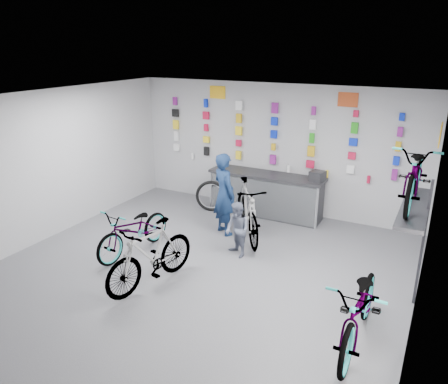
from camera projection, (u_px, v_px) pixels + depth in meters
The scene contains 20 objects.
floor at pixel (184, 284), 7.35m from camera, with size 8.00×8.00×0.00m, color #4C4C50.
ceiling at pixel (178, 104), 6.38m from camera, with size 8.00×8.00×0.00m, color white.
wall_back at pixel (274, 148), 10.22m from camera, with size 7.00×7.00×0.00m, color silver.
wall_left at pixel (28, 171), 8.40m from camera, with size 8.00×8.00×0.00m, color silver.
wall_right at pixel (423, 245), 5.33m from camera, with size 8.00×8.00×0.00m, color silver.
counter at pixel (266, 195), 10.16m from camera, with size 2.70×0.66×1.00m.
merch_wall at pixel (270, 137), 10.11m from camera, with size 5.55×0.08×1.57m.
wall_bracket at pixel (416, 213), 6.42m from camera, with size 0.39×1.90×2.00m.
sign_left at pixel (218, 92), 10.46m from camera, with size 0.42×0.02×0.30m, color yellow.
sign_right at pixel (348, 100), 9.10m from camera, with size 0.42×0.02×0.30m, color #C14B21.
sign_side at pixel (440, 135), 5.97m from camera, with size 0.02×0.40×0.30m, color yellow.
bike_left at pixel (134, 230), 8.29m from camera, with size 0.63×1.82×0.95m, color gray.
bike_center at pixel (151, 255), 7.16m from camera, with size 0.52×1.83×1.10m, color gray.
bike_right at pixel (361, 309), 5.72m from camera, with size 0.71×2.04×1.07m, color gray.
bike_service at pixel (247, 210), 8.91m from camera, with size 0.56×2.00×1.20m, color gray.
bike_wall at pixel (416, 174), 6.27m from camera, with size 0.63×1.80×0.95m, color gray.
clerk at pixel (224, 194), 9.05m from camera, with size 0.64×0.42×1.74m, color #13274D.
customer at pixel (237, 230), 8.16m from camera, with size 0.51×0.40×1.06m, color slate.
spare_wheel at pixel (211, 196), 10.44m from camera, with size 0.74×0.40×0.75m.
register at pixel (317, 176), 9.45m from camera, with size 0.28×0.30×0.22m, color black.
Camera 1 is at (3.59, -5.41, 3.84)m, focal length 35.00 mm.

